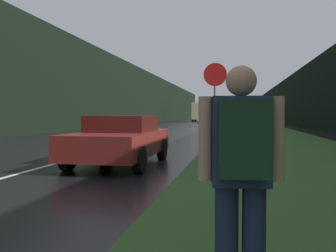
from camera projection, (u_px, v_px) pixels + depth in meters
grass_verge at (252, 127)px, 38.18m from camera, size 6.00×240.00×0.02m
lane_stripe_b at (26, 172)px, 8.17m from camera, size 0.12×3.00×0.01m
lane_stripe_c at (122, 145)px, 15.05m from camera, size 0.12×3.00×0.01m
lane_stripe_d at (157, 136)px, 21.92m from camera, size 0.12×3.00×0.01m
treeline_far_side at (134, 96)px, 50.86m from camera, size 2.00×140.00×7.92m
treeline_near_side at (296, 101)px, 46.79m from camera, size 2.00×140.00×6.25m
stop_sign at (215, 101)px, 10.26m from camera, size 0.67×0.07×2.80m
hitchhiker_with_backpack at (241, 170)px, 2.36m from camera, size 0.57×0.43×1.65m
car_passing_near at (121, 140)px, 9.33m from camera, size 1.93×4.00×1.28m
delivery_truck at (200, 112)px, 66.27m from camera, size 2.46×7.39×3.43m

